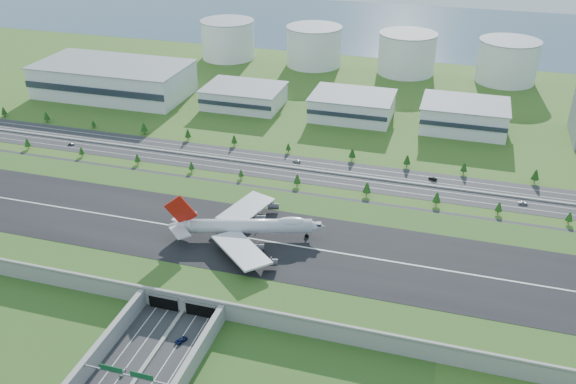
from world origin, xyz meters
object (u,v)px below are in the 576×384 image
(boeing_747, at_px, (247,226))
(car_5, at_px, (433,179))
(car_2, at_px, (181,340))
(car_6, at_px, (523,203))
(car_4, at_px, (71,144))
(car_7, at_px, (297,161))
(fuel_tank_a, at_px, (228,40))
(car_0, at_px, (123,372))

(boeing_747, distance_m, car_5, 131.06)
(car_2, bearing_deg, boeing_747, -68.54)
(car_5, bearing_deg, boeing_747, -13.10)
(car_2, distance_m, car_6, 205.00)
(car_4, bearing_deg, car_7, -100.81)
(fuel_tank_a, height_order, boeing_747, fuel_tank_a)
(car_4, xyz_separation_m, car_7, (152.03, 18.03, 0.07))
(fuel_tank_a, distance_m, car_0, 415.04)
(car_2, bearing_deg, fuel_tank_a, -46.67)
(fuel_tank_a, xyz_separation_m, car_2, (127.32, -376.83, -16.65))
(car_6, height_order, car_7, car_7)
(car_2, distance_m, car_4, 216.14)
(car_4, bearing_deg, boeing_747, -136.26)
(car_2, bearing_deg, car_4, -20.38)
(car_6, bearing_deg, car_5, 70.09)
(car_2, height_order, car_5, car_5)
(car_2, bearing_deg, car_6, -106.37)
(boeing_747, height_order, car_0, boeing_747)
(car_0, height_order, car_6, car_6)
(car_6, bearing_deg, car_4, 87.34)
(boeing_747, xyz_separation_m, car_2, (-3.77, -67.32, -13.79))
(car_0, height_order, car_5, car_5)
(car_4, height_order, car_6, car_6)
(fuel_tank_a, height_order, car_2, fuel_tank_a)
(fuel_tank_a, bearing_deg, car_4, -96.47)
(car_4, bearing_deg, car_2, -152.62)
(car_0, distance_m, car_5, 215.34)
(boeing_747, bearing_deg, car_7, 75.86)
(car_0, relative_size, car_2, 0.77)
(car_7, bearing_deg, boeing_747, 15.77)
(car_4, height_order, car_7, car_7)
(car_0, xyz_separation_m, car_7, (12.85, 192.95, 0.08))
(car_2, height_order, car_6, car_2)
(car_2, relative_size, car_4, 1.28)
(boeing_747, height_order, car_7, boeing_747)
(boeing_747, bearing_deg, car_6, 17.13)
(car_7, bearing_deg, car_4, -69.93)
(fuel_tank_a, relative_size, boeing_747, 0.68)
(fuel_tank_a, height_order, car_0, fuel_tank_a)
(fuel_tank_a, relative_size, car_2, 9.48)
(car_4, distance_m, car_6, 287.30)
(fuel_tank_a, relative_size, car_0, 12.37)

